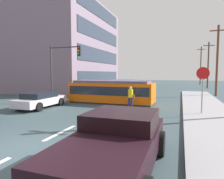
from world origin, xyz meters
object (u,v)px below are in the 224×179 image
at_px(pedestrian_crossing, 131,96).
at_px(parked_sedan_far, 87,91).
at_px(parked_sedan_furthest, 108,87).
at_px(utility_pole_distant, 201,65).
at_px(utility_pole_far, 208,64).
at_px(pickup_truck_parked, 117,143).
at_px(traffic_light_mast, 63,63).
at_px(city_bus, 123,86).
at_px(utility_pole_mid, 217,59).
at_px(parked_sedan_mid, 41,100).
at_px(stop_sign, 203,80).
at_px(streetcar_tram, 112,91).

relative_size(pedestrian_crossing, parked_sedan_far, 0.40).
height_order(parked_sedan_furthest, utility_pole_distant, utility_pole_distant).
bearing_deg(parked_sedan_furthest, parked_sedan_far, -92.29).
bearing_deg(utility_pole_far, pickup_truck_parked, -100.15).
distance_m(pedestrian_crossing, parked_sedan_furthest, 14.08).
bearing_deg(traffic_light_mast, utility_pole_distant, 67.55).
relative_size(city_bus, utility_pole_mid, 0.67).
relative_size(city_bus, utility_pole_distant, 0.64).
bearing_deg(utility_pole_far, traffic_light_mast, -121.71).
height_order(parked_sedan_mid, stop_sign, stop_sign).
bearing_deg(parked_sedan_furthest, utility_pole_distant, 57.53).
relative_size(city_bus, parked_sedan_furthest, 1.25).
relative_size(pickup_truck_parked, stop_sign, 1.74).
bearing_deg(parked_sedan_mid, parked_sedan_far, 90.34).
bearing_deg(streetcar_tram, pedestrian_crossing, -45.55).
bearing_deg(stop_sign, utility_pole_mid, 78.01).
distance_m(parked_sedan_furthest, traffic_light_mast, 12.02).
distance_m(streetcar_tram, parked_sedan_mid, 5.96).
xyz_separation_m(pickup_truck_parked, utility_pole_far, (5.93, 33.11, 3.34)).
distance_m(pedestrian_crossing, pickup_truck_parked, 9.51).
height_order(streetcar_tram, pickup_truck_parked, streetcar_tram).
relative_size(parked_sedan_mid, parked_sedan_furthest, 1.04).
relative_size(parked_sedan_mid, utility_pole_far, 0.57).
bearing_deg(city_bus, traffic_light_mast, -109.95).
distance_m(streetcar_tram, parked_sedan_furthest, 11.04).
bearing_deg(pickup_truck_parked, parked_sedan_furthest, 110.83).
xyz_separation_m(pedestrian_crossing, utility_pole_far, (7.83, 23.79, 3.20)).
bearing_deg(streetcar_tram, utility_pole_far, 64.83).
height_order(parked_sedan_mid, utility_pole_distant, utility_pole_distant).
height_order(city_bus, traffic_light_mast, traffic_light_mast).
bearing_deg(pedestrian_crossing, utility_pole_distant, 77.64).
height_order(pedestrian_crossing, parked_sedan_far, pedestrian_crossing).
bearing_deg(utility_pole_mid, parked_sedan_furthest, 175.24).
bearing_deg(traffic_light_mast, parked_sedan_furthest, 90.40).
distance_m(utility_pole_far, utility_pole_distant, 10.68).
bearing_deg(city_bus, utility_pole_far, 52.46).
height_order(city_bus, utility_pole_distant, utility_pole_distant).
bearing_deg(utility_pole_mid, parked_sedan_mid, -136.71).
xyz_separation_m(stop_sign, utility_pole_far, (3.08, 24.59, 1.95)).
height_order(city_bus, parked_sedan_far, city_bus).
height_order(stop_sign, traffic_light_mast, traffic_light_mast).
relative_size(parked_sedan_furthest, utility_pole_far, 0.54).
bearing_deg(traffic_light_mast, parked_sedan_mid, -96.14).
distance_m(parked_sedan_furthest, utility_pole_far, 18.49).
distance_m(streetcar_tram, utility_pole_far, 23.94).
bearing_deg(traffic_light_mast, stop_sign, -8.64).
xyz_separation_m(parked_sedan_furthest, utility_pole_far, (14.24, 11.26, 3.52)).
bearing_deg(stop_sign, parked_sedan_furthest, 129.92).
bearing_deg(pedestrian_crossing, parked_sedan_far, 136.71).
bearing_deg(utility_pole_distant, streetcar_tram, -106.97).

